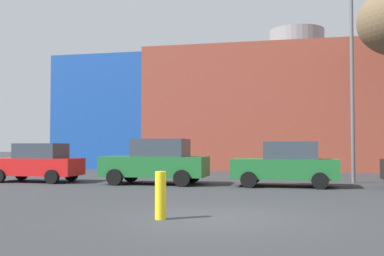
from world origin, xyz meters
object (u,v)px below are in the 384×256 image
at_px(parked_car_2, 286,164).
at_px(street_lamp, 352,65).
at_px(bollard_yellow_0, 161,195).
at_px(parked_car_0, 37,163).
at_px(parked_car_1, 156,162).

relative_size(parked_car_2, street_lamp, 0.45).
bearing_deg(parked_car_2, bollard_yellow_0, 74.13).
bearing_deg(parked_car_0, street_lamp, -169.83).
height_order(parked_car_2, bollard_yellow_0, parked_car_2).
height_order(parked_car_0, parked_car_2, parked_car_2).
xyz_separation_m(bollard_yellow_0, street_lamp, (5.30, 11.25, 4.58)).
xyz_separation_m(parked_car_0, bollard_yellow_0, (8.28, -8.82, -0.33)).
xyz_separation_m(parked_car_0, parked_car_2, (10.78, 0.00, 0.03)).
distance_m(bollard_yellow_0, street_lamp, 13.26).
distance_m(parked_car_1, bollard_yellow_0, 9.25).
bearing_deg(street_lamp, parked_car_1, -163.24).
xyz_separation_m(parked_car_0, street_lamp, (13.58, 2.44, 4.25)).
xyz_separation_m(parked_car_1, parked_car_2, (5.29, 0.00, -0.06)).
relative_size(parked_car_0, bollard_yellow_0, 3.79).
height_order(parked_car_0, parked_car_1, parked_car_1).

